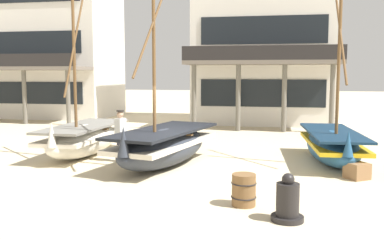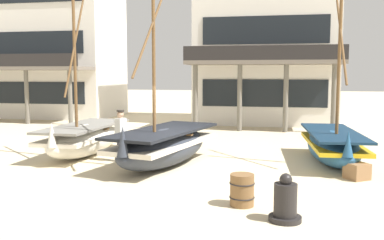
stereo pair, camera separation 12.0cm
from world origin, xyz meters
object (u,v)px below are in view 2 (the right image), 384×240
Objects in this scene: fishing_boat_far_right at (164,145)px; capstan_winch at (285,202)px; fishing_boat_centre_large at (84,138)px; harbor_building_main at (266,35)px; fishing_boat_near_left at (333,145)px; cargo_crate at (357,171)px; wooden_barrel at (242,190)px; harbor_building_annex at (47,46)px; fisherman_by_hull at (121,136)px.

fishing_boat_far_right is 5.73m from capstan_winch.
harbor_building_main is (5.89, 11.83, 4.50)m from fishing_boat_centre_large.
harbor_building_main is at bearing 63.51° from fishing_boat_centre_large.
fishing_boat_near_left is 12.57m from harbor_building_main.
cargo_crate is at bearing -78.09° from harbor_building_main.
wooden_barrel reaches higher than cargo_crate.
capstan_winch is 1.21m from wooden_barrel.
fisherman_by_hull is at bearing -53.01° from harbor_building_annex.
fishing_boat_far_right is at bearing -12.92° from fisherman_by_hull.
fishing_boat_near_left is 5.42m from fishing_boat_far_right.
fishing_boat_centre_large is 7.91× the size of wooden_barrel.
fishing_boat_near_left is 5.69m from wooden_barrel.
harbor_building_main reaches higher than fisherman_by_hull.
fishing_boat_far_right is 11.47× the size of cargo_crate.
harbor_building_main is (-2.48, 11.46, 4.52)m from fishing_boat_near_left.
capstan_winch is 0.10× the size of harbor_building_annex.
fishing_boat_centre_large is 8.77m from capstan_winch.
fishing_boat_centre_large is 16.11m from harbor_building_annex.
fisherman_by_hull is 1.78× the size of capstan_winch.
harbor_building_annex reaches higher than capstan_winch.
fishing_boat_far_right is 6.44× the size of capstan_winch.
wooden_barrel is at bearing -38.83° from fishing_boat_centre_large.
fishing_boat_near_left reaches higher than capstan_winch.
wooden_barrel is (5.89, -4.74, -0.25)m from fishing_boat_centre_large.
capstan_winch is at bearing -39.23° from fishing_boat_centre_large.
cargo_crate is 0.05× the size of harbor_building_annex.
fisherman_by_hull is at bearing -108.67° from harbor_building_main.
fishing_boat_centre_large is (-8.38, -0.37, 0.03)m from fishing_boat_near_left.
harbor_building_annex is at bearing 175.67° from harbor_building_main.
cargo_crate is at bearing 45.91° from wooden_barrel.
fishing_boat_far_right is at bearing -164.02° from fishing_boat_near_left.
fishing_boat_far_right is (3.17, -1.12, 0.03)m from fishing_boat_centre_large.
harbor_building_annex is at bearing 123.88° from fishing_boat_centre_large.
capstan_winch is 1.35× the size of wooden_barrel.
harbor_building_main is at bearing 102.23° from fishing_boat_near_left.
wooden_barrel is 0.07× the size of harbor_building_main.
fisherman_by_hull is 13.97m from harbor_building_main.
fishing_boat_far_right is 1.58m from fisherman_by_hull.
fishing_boat_far_right is 3.62× the size of fisherman_by_hull.
fisherman_by_hull is at bearing 137.18° from capstan_winch.
fishing_boat_centre_large is at bearing 140.77° from capstan_winch.
wooden_barrel is 1.32× the size of cargo_crate.
fishing_boat_near_left is 0.96× the size of fishing_boat_far_right.
fishing_boat_centre_large is 1.82m from fisherman_by_hull.
fisherman_by_hull reaches higher than capstan_winch.
harbor_building_main reaches higher than capstan_winch.
harbor_building_annex is (-14.58, 1.10, -0.38)m from harbor_building_main.
fisherman_by_hull is (1.64, -0.77, 0.23)m from fishing_boat_centre_large.
fishing_boat_far_right is 13.97m from harbor_building_main.
fishing_boat_far_right is (-5.21, -1.49, 0.06)m from fishing_boat_near_left.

